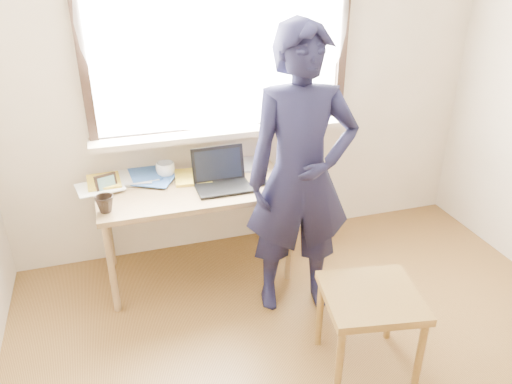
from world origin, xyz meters
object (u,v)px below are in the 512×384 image
object	(u,v)px
mug_white	(166,170)
person	(301,177)
work_chair	(370,306)
desk	(194,196)
mug_dark	(105,204)
laptop	(221,177)

from	to	relation	value
mug_white	person	xyz separation A→B (m)	(0.70, -0.71, 0.17)
mug_white	work_chair	distance (m)	1.65
desk	person	xyz separation A→B (m)	(0.55, -0.49, 0.29)
mug_dark	work_chair	size ratio (longest dim) A/B	0.20
work_chair	mug_white	bearing A→B (deg)	121.70
laptop	mug_dark	world-z (taller)	laptop
desk	mug_white	xyz separation A→B (m)	(-0.15, 0.22, 0.12)
laptop	mug_white	xyz separation A→B (m)	(-0.33, 0.25, -0.01)
laptop	mug_white	size ratio (longest dim) A/B	2.76
work_chair	person	size ratio (longest dim) A/B	0.31
desk	mug_dark	xyz separation A→B (m)	(-0.57, -0.18, 0.12)
mug_dark	person	distance (m)	1.18
laptop	work_chair	distance (m)	1.28
laptop	work_chair	size ratio (longest dim) A/B	0.64
mug_dark	mug_white	bearing A→B (deg)	43.78
mug_white	desk	bearing A→B (deg)	-55.89
desk	laptop	distance (m)	0.22
mug_white	mug_dark	xyz separation A→B (m)	(-0.42, -0.40, 0.00)
mug_dark	work_chair	xyz separation A→B (m)	(1.27, -0.98, -0.30)
desk	mug_white	size ratio (longest dim) A/B	9.66
desk	mug_dark	world-z (taller)	mug_dark
work_chair	person	distance (m)	0.83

